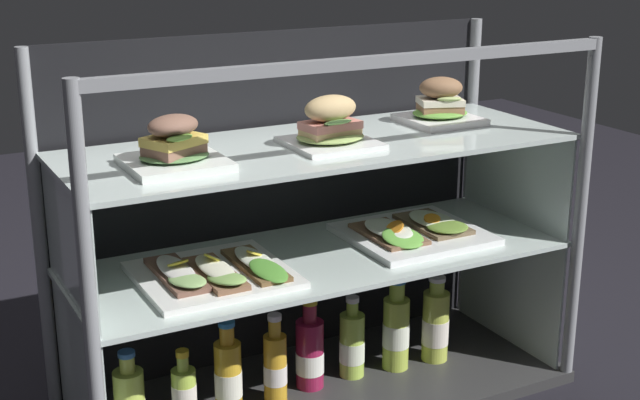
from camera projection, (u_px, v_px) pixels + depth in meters
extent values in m
cube|color=black|center=(320.00, 400.00, 2.34)|extent=(6.00, 6.00, 0.02)
cube|color=#313031|center=(320.00, 392.00, 2.33)|extent=(1.27, 0.49, 0.03)
cylinder|color=gray|center=(90.00, 315.00, 1.73)|extent=(0.03, 0.03, 0.91)
cylinder|color=gray|center=(580.00, 219.00, 2.28)|extent=(0.03, 0.03, 0.91)
cylinder|color=gray|center=(40.00, 242.00, 2.12)|extent=(0.03, 0.03, 0.91)
cylinder|color=gray|center=(469.00, 175.00, 2.67)|extent=(0.03, 0.03, 0.91)
cube|color=gray|center=(372.00, 62.00, 1.88)|extent=(1.24, 0.03, 0.03)
cube|color=black|center=(277.00, 198.00, 2.40)|extent=(1.21, 0.01, 0.88)
cube|color=silver|center=(81.00, 379.00, 2.01)|extent=(0.01, 0.43, 0.35)
cube|color=silver|center=(509.00, 282.00, 2.54)|extent=(0.01, 0.43, 0.35)
cube|color=silver|center=(320.00, 257.00, 2.22)|extent=(1.22, 0.45, 0.01)
cube|color=silver|center=(69.00, 242.00, 1.91)|extent=(0.01, 0.43, 0.27)
cube|color=silver|center=(516.00, 171.00, 2.45)|extent=(0.01, 0.43, 0.27)
cube|color=silver|center=(320.00, 146.00, 2.14)|extent=(1.22, 0.45, 0.01)
cube|color=white|center=(175.00, 163.00, 1.93)|extent=(0.21, 0.21, 0.02)
ellipsoid|color=#58874B|center=(174.00, 156.00, 1.92)|extent=(0.15, 0.13, 0.01)
cube|color=#8D624E|center=(174.00, 150.00, 1.92)|extent=(0.14, 0.13, 0.02)
cube|color=#E4C453|center=(174.00, 140.00, 1.91)|extent=(0.14, 0.13, 0.02)
ellipsoid|color=#80C14B|center=(180.00, 138.00, 1.88)|extent=(0.08, 0.06, 0.01)
ellipsoid|color=brown|center=(173.00, 125.00, 1.90)|extent=(0.15, 0.13, 0.05)
cube|color=white|center=(330.00, 143.00, 2.11)|extent=(0.20, 0.20, 0.01)
ellipsoid|color=#95B35E|center=(330.00, 137.00, 2.11)|extent=(0.16, 0.14, 0.02)
cube|color=#E9C181|center=(330.00, 132.00, 2.10)|extent=(0.14, 0.09, 0.02)
cube|color=tan|center=(330.00, 125.00, 2.10)|extent=(0.14, 0.10, 0.02)
ellipsoid|color=#7DBA65|center=(338.00, 122.00, 2.06)|extent=(0.08, 0.04, 0.02)
ellipsoid|color=tan|center=(330.00, 108.00, 2.09)|extent=(0.14, 0.10, 0.06)
cube|color=white|center=(440.00, 120.00, 2.34)|extent=(0.18, 0.18, 0.02)
ellipsoid|color=#609D3B|center=(440.00, 113.00, 2.34)|extent=(0.15, 0.13, 0.02)
cube|color=#996D4A|center=(440.00, 108.00, 2.33)|extent=(0.13, 0.12, 0.02)
cube|color=beige|center=(440.00, 101.00, 2.33)|extent=(0.13, 0.12, 0.02)
ellipsoid|color=#A2B76D|center=(449.00, 99.00, 2.29)|extent=(0.07, 0.05, 0.02)
ellipsoid|color=brown|center=(441.00, 88.00, 2.32)|extent=(0.13, 0.12, 0.05)
cube|color=white|center=(213.00, 275.00, 2.07)|extent=(0.34, 0.32, 0.01)
cube|color=brown|center=(176.00, 275.00, 2.04)|extent=(0.08, 0.24, 0.01)
ellipsoid|color=#99C272|center=(187.00, 280.00, 1.98)|extent=(0.09, 0.13, 0.03)
ellipsoid|color=silver|center=(176.00, 269.00, 2.04)|extent=(0.07, 0.19, 0.01)
cylinder|color=yellow|center=(178.00, 263.00, 2.04)|extent=(0.06, 0.06, 0.02)
cube|color=brown|center=(215.00, 273.00, 2.05)|extent=(0.08, 0.23, 0.01)
ellipsoid|color=#8FBD5F|center=(227.00, 279.00, 1.98)|extent=(0.10, 0.13, 0.03)
ellipsoid|color=white|center=(215.00, 268.00, 2.04)|extent=(0.07, 0.18, 0.02)
cylinder|color=yellow|center=(212.00, 258.00, 2.07)|extent=(0.05, 0.05, 0.03)
cube|color=brown|center=(256.00, 265.00, 2.10)|extent=(0.08, 0.24, 0.01)
ellipsoid|color=#4D8D31|center=(269.00, 271.00, 2.04)|extent=(0.09, 0.13, 0.03)
ellipsoid|color=white|center=(255.00, 260.00, 2.10)|extent=(0.07, 0.19, 0.02)
cylinder|color=yellow|center=(254.00, 253.00, 2.11)|extent=(0.05, 0.05, 0.02)
cube|color=white|center=(413.00, 234.00, 2.34)|extent=(0.34, 0.32, 0.02)
cube|color=brown|center=(389.00, 234.00, 2.30)|extent=(0.12, 0.21, 0.01)
ellipsoid|color=#64AB3F|center=(403.00, 237.00, 2.24)|extent=(0.12, 0.12, 0.04)
ellipsoid|color=silver|center=(389.00, 229.00, 2.29)|extent=(0.10, 0.17, 0.02)
cylinder|color=orange|center=(395.00, 228.00, 2.26)|extent=(0.05, 0.05, 0.03)
cube|color=brown|center=(433.00, 224.00, 2.37)|extent=(0.12, 0.21, 0.01)
ellipsoid|color=olive|center=(447.00, 227.00, 2.32)|extent=(0.13, 0.13, 0.02)
ellipsoid|color=#E2EDC7|center=(433.00, 219.00, 2.37)|extent=(0.10, 0.17, 0.01)
cylinder|color=orange|center=(432.00, 219.00, 2.35)|extent=(0.06, 0.06, 0.02)
cylinder|color=#BDC84C|center=(127.00, 364.00, 2.07)|extent=(0.04, 0.04, 0.04)
cylinder|color=#3468AE|center=(126.00, 354.00, 2.06)|extent=(0.04, 0.04, 0.01)
cylinder|color=#B5D649|center=(184.00, 398.00, 2.13)|extent=(0.06, 0.06, 0.15)
cylinder|color=white|center=(184.00, 395.00, 2.12)|extent=(0.06, 0.06, 0.06)
cylinder|color=#BAD34B|center=(183.00, 363.00, 2.10)|extent=(0.03, 0.03, 0.04)
cylinder|color=gold|center=(182.00, 353.00, 2.09)|extent=(0.03, 0.03, 0.01)
cylinder|color=gold|center=(228.00, 379.00, 2.17)|extent=(0.07, 0.07, 0.19)
cylinder|color=white|center=(228.00, 383.00, 2.18)|extent=(0.07, 0.07, 0.06)
cylinder|color=gold|center=(227.00, 335.00, 2.14)|extent=(0.04, 0.04, 0.05)
cylinder|color=#2A71B5|center=(226.00, 324.00, 2.13)|extent=(0.04, 0.04, 0.01)
cylinder|color=gold|center=(275.00, 369.00, 2.23)|extent=(0.06, 0.06, 0.18)
cylinder|color=silver|center=(275.00, 374.00, 2.24)|extent=(0.06, 0.06, 0.05)
cylinder|color=gold|center=(275.00, 328.00, 2.20)|extent=(0.03, 0.03, 0.04)
cylinder|color=silver|center=(274.00, 317.00, 2.19)|extent=(0.03, 0.03, 0.01)
cylinder|color=maroon|center=(310.00, 354.00, 2.30)|extent=(0.07, 0.07, 0.18)
cylinder|color=white|center=(310.00, 362.00, 2.31)|extent=(0.07, 0.07, 0.06)
cylinder|color=#9A243E|center=(310.00, 313.00, 2.27)|extent=(0.04, 0.04, 0.05)
cylinder|color=gold|center=(310.00, 301.00, 2.26)|extent=(0.04, 0.04, 0.02)
cylinder|color=#B1D54D|center=(352.00, 345.00, 2.36)|extent=(0.07, 0.07, 0.17)
cylinder|color=silver|center=(352.00, 351.00, 2.37)|extent=(0.07, 0.07, 0.06)
cylinder|color=#AFD244|center=(352.00, 308.00, 2.33)|extent=(0.03, 0.03, 0.04)
cylinder|color=silver|center=(352.00, 299.00, 2.32)|extent=(0.03, 0.03, 0.01)
cylinder|color=#B4CA48|center=(397.00, 334.00, 2.40)|extent=(0.07, 0.07, 0.20)
cylinder|color=white|center=(397.00, 335.00, 2.40)|extent=(0.07, 0.07, 0.06)
cylinder|color=#B0D245|center=(398.00, 292.00, 2.36)|extent=(0.04, 0.04, 0.05)
cylinder|color=#326EAE|center=(398.00, 281.00, 2.35)|extent=(0.05, 0.05, 0.01)
cylinder|color=#BECB4C|center=(435.00, 326.00, 2.45)|extent=(0.07, 0.07, 0.19)
cylinder|color=silver|center=(435.00, 331.00, 2.45)|extent=(0.07, 0.07, 0.07)
cylinder|color=#BBD34D|center=(437.00, 287.00, 2.41)|extent=(0.04, 0.04, 0.04)
cylinder|color=silver|center=(437.00, 279.00, 2.40)|extent=(0.04, 0.04, 0.01)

